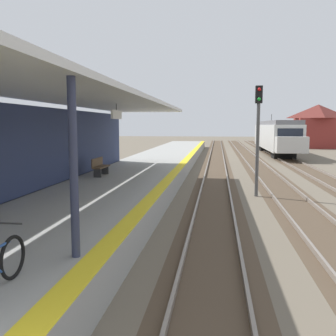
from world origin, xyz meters
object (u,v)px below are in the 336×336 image
Objects in this scene: platform_bench at (100,166)px; distant_trackside_house at (318,125)px; rail_signal_post at (258,129)px; approaching_train at (276,136)px.

platform_bench is 44.89m from distant_trackside_house.
platform_bench is (-7.62, -0.30, -1.82)m from rail_signal_post.
approaching_train is 29.77m from platform_bench.
approaching_train is at bearing 65.23° from platform_bench.
distant_trackside_house reaches higher than platform_bench.
platform_bench is at bearing -114.77° from approaching_train.
platform_bench is at bearing -117.03° from distant_trackside_house.
platform_bench is 0.24× the size of distant_trackside_house.
rail_signal_post reaches higher than platform_bench.
distant_trackside_house reaches higher than approaching_train.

